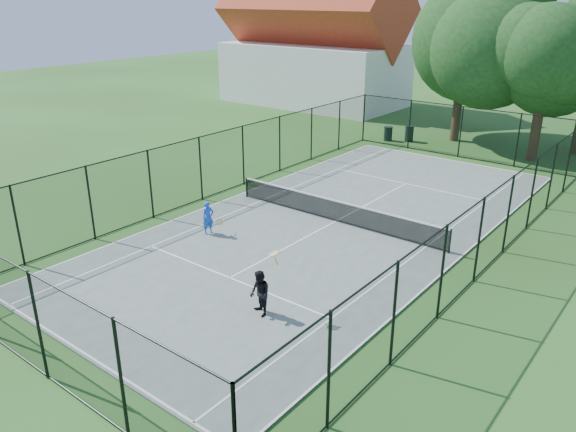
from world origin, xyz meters
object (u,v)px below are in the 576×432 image
Objects in this scene: trash_bin_left at (388,134)px; player_blue at (208,218)px; tennis_net at (336,210)px; player_black at (260,293)px; trash_bin_right at (409,134)px.

player_blue is (1.91, -18.15, 0.27)m from trash_bin_left.
tennis_net reaches higher than trash_bin_left.
trash_bin_left is (-5.20, 13.99, -0.12)m from tennis_net.
player_black is (5.59, -3.35, 0.05)m from player_blue.
trash_bin_right reaches higher than trash_bin_left.
trash_bin_left is 22.78m from player_black.
tennis_net is 7.53× the size of player_blue.
trash_bin_left is at bearing 96.02° from player_blue.
player_blue is 0.66× the size of player_black.
tennis_net is 14.93m from trash_bin_left.
tennis_net is 11.12× the size of trash_bin_left.
tennis_net is 15.19m from trash_bin_right.
tennis_net is 9.86× the size of trash_bin_right.
player_black is at bearing -70.76° from trash_bin_left.
trash_bin_right is at bearing 92.22° from player_blue.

